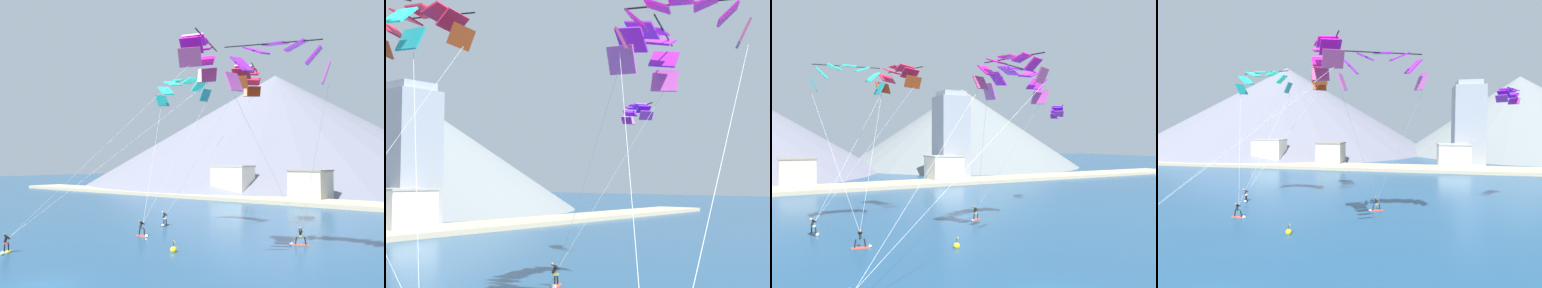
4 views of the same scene
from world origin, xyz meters
The scene contains 16 objects.
kitesurfer_near_lead centered at (-10.61, 21.96, 0.50)m, with size 1.05×1.76×1.71m.
kitesurfer_mid_center centered at (-7.43, 15.42, 0.49)m, with size 1.78×0.72×1.69m.
kitesurfer_far_left centered at (6.29, 20.89, 0.45)m, with size 1.72×1.17×1.63m.
parafoil_kite_near_lead centered at (-1.39, 25.06, 16.43)m, with size 11.29×6.84×16.25m.
parafoil_kite_near_trail centered at (3.60, 9.99, 15.20)m, with size 16.29×10.02×15.02m.
parafoil_kite_mid_center centered at (-7.56, 21.48, 15.45)m, with size 7.19×6.98×15.27m.
parafoil_kite_far_left centered at (7.70, 14.42, 15.03)m, with size 8.01×8.75×15.18m.
parafoil_kite_distant_high_outer centered at (21.04, 23.91, 13.34)m, with size 3.62×4.61×1.62m.
race_marker_buoy centered at (-0.36, 11.90, 0.16)m, with size 0.56×0.56×1.02m.
shoreline_strip centered at (0.00, 56.71, 0.35)m, with size 180.00×10.00×0.70m, color tan.
shore_building_harbour_front centered at (-26.61, 60.60, 3.33)m, with size 8.07×5.37×6.64m.
shore_building_promenade_mid centered at (-9.98, 61.70, 2.97)m, with size 6.63×6.53×5.92m.
shore_building_quay_east centered at (19.96, 60.02, 2.96)m, with size 7.10×6.97×5.90m.
highrise_tower centered at (23.95, 64.69, 10.27)m, with size 7.00×7.00×20.95m.
mountain_peak_west_ridge centered at (49.92, 110.08, 14.43)m, with size 85.47×85.47×28.86m.
mountain_peak_central_summit centered at (-44.53, 114.22, 18.26)m, with size 124.54×124.54×36.52m.
Camera 4 is at (10.34, -12.87, 9.46)m, focal length 28.00 mm.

